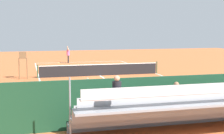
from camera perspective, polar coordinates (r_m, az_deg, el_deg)
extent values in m
plane|color=#BC6033|center=(27.57, -2.10, -1.50)|extent=(60.00, 60.00, 0.00)
cube|color=white|center=(38.30, -5.67, 0.86)|extent=(10.00, 0.10, 0.01)
cube|color=white|center=(17.19, 5.94, -6.72)|extent=(10.00, 0.10, 0.01)
cube|color=white|center=(29.05, 7.58, -1.11)|extent=(0.10, 22.00, 0.01)
cube|color=white|center=(26.95, -12.54, -1.85)|extent=(0.10, 22.00, 0.01)
cube|color=white|center=(33.45, -4.35, -0.01)|extent=(7.50, 0.10, 0.01)
cube|color=white|center=(21.78, 1.36, -3.76)|extent=(7.50, 0.10, 0.01)
cube|color=white|center=(27.57, -2.10, -1.49)|extent=(0.10, 12.10, 0.01)
cube|color=white|center=(38.30, -5.67, 0.86)|extent=(0.10, 0.30, 0.01)
cube|color=black|center=(27.51, -2.10, -0.56)|extent=(10.00, 0.02, 0.91)
cube|color=white|center=(27.45, -2.11, 0.44)|extent=(10.00, 0.04, 0.06)
cylinder|color=#2D5133|center=(29.02, 7.77, -0.07)|extent=(0.10, 0.10, 1.07)
cylinder|color=#2D5133|center=(26.87, -12.78, -0.74)|extent=(0.10, 0.10, 1.07)
cube|color=#194228|center=(14.27, 10.23, -5.53)|extent=(18.00, 0.16, 2.00)
cube|color=gray|center=(14.15, 10.77, -8.88)|extent=(9.00, 0.10, 0.45)
cube|color=gray|center=(13.79, 11.41, -8.51)|extent=(9.00, 0.80, 0.08)
cube|color=gray|center=(14.17, 10.71, -8.85)|extent=(9.00, 0.04, 0.45)
cube|color=silver|center=(13.60, 11.64, -6.91)|extent=(8.60, 0.36, 0.04)
cube|color=silver|center=(13.40, 12.00, -6.25)|extent=(8.60, 0.03, 0.36)
cube|color=gray|center=(12.99, 13.02, -7.47)|extent=(9.00, 0.80, 0.08)
cube|color=gray|center=(13.36, 12.24, -7.86)|extent=(9.00, 0.04, 0.45)
cube|color=silver|center=(12.81, 13.28, -5.75)|extent=(8.60, 0.36, 0.04)
cube|color=silver|center=(12.61, 13.69, -5.03)|extent=(8.60, 0.03, 0.36)
cube|color=gray|center=(12.20, 14.82, -6.29)|extent=(9.00, 0.80, 0.08)
cube|color=gray|center=(12.57, 13.94, -6.74)|extent=(9.00, 0.04, 0.45)
cube|color=silver|center=(12.03, 15.12, -4.44)|extent=(8.60, 0.36, 0.04)
cube|color=silver|center=(11.84, 15.58, -3.65)|extent=(8.60, 0.03, 0.36)
cylinder|color=gray|center=(11.58, -7.27, -7.51)|extent=(0.06, 0.06, 2.35)
cube|color=#2D2D33|center=(11.02, 0.68, -5.02)|extent=(0.32, 0.40, 0.12)
cylinder|color=black|center=(10.85, 0.85, -3.68)|extent=(0.30, 0.30, 0.45)
sphere|color=tan|center=(10.79, 0.85, -1.98)|extent=(0.20, 0.20, 0.20)
cube|color=#2D2D33|center=(13.48, 8.89, -6.80)|extent=(0.32, 0.40, 0.12)
cylinder|color=purple|center=(13.31, 9.12, -5.72)|extent=(0.30, 0.30, 0.45)
sphere|color=#8C6647|center=(13.24, 9.15, -4.35)|extent=(0.20, 0.20, 0.20)
cube|color=#2D2D33|center=(14.34, 15.99, -6.15)|extent=(0.32, 0.40, 0.12)
cylinder|color=red|center=(14.18, 16.28, -5.13)|extent=(0.30, 0.30, 0.45)
sphere|color=#8C6647|center=(14.12, 16.32, -3.84)|extent=(0.20, 0.20, 0.20)
cube|color=#2D2D33|center=(13.93, 12.90, -6.45)|extent=(0.32, 0.40, 0.12)
cylinder|color=yellow|center=(13.76, 13.16, -5.40)|extent=(0.30, 0.30, 0.45)
sphere|color=#8C6647|center=(13.69, 13.20, -4.07)|extent=(0.20, 0.20, 0.20)
cube|color=#2D2D33|center=(12.90, 1.75, -7.34)|extent=(0.32, 0.40, 0.12)
cylinder|color=purple|center=(12.72, 1.91, -6.23)|extent=(0.30, 0.30, 0.45)
sphere|color=#8C6647|center=(12.65, 1.91, -4.80)|extent=(0.20, 0.20, 0.20)
cube|color=#2D2D33|center=(12.71, 10.80, -5.60)|extent=(0.32, 0.40, 0.12)
cylinder|color=pink|center=(12.55, 11.06, -4.44)|extent=(0.30, 0.30, 0.45)
sphere|color=#8C6647|center=(12.49, 11.10, -2.98)|extent=(0.20, 0.20, 0.20)
cylinder|color=brown|center=(27.03, -14.51, -0.18)|extent=(0.07, 0.07, 1.60)
cylinder|color=brown|center=(27.04, -15.78, -0.21)|extent=(0.07, 0.07, 1.60)
cylinder|color=brown|center=(26.44, -14.50, -0.33)|extent=(0.07, 0.07, 1.60)
cylinder|color=brown|center=(26.45, -15.80, -0.37)|extent=(0.07, 0.07, 1.60)
cube|color=brown|center=(26.65, -15.20, 1.50)|extent=(0.56, 0.56, 0.06)
cube|color=brown|center=(26.39, -15.23, 2.03)|extent=(0.56, 0.06, 0.48)
cube|color=brown|center=(26.64, -14.66, 1.84)|extent=(0.04, 0.48, 0.04)
cube|color=brown|center=(26.64, -15.77, 1.80)|extent=(0.04, 0.48, 0.04)
cylinder|color=#234C2D|center=(16.35, 17.39, -6.92)|extent=(0.06, 0.06, 0.45)
cube|color=#334C8C|center=(15.58, 13.88, -7.65)|extent=(0.90, 0.36, 0.36)
cylinder|color=black|center=(37.71, -7.58, 1.38)|extent=(0.14, 0.14, 0.85)
cylinder|color=black|center=(37.50, -7.60, 1.35)|extent=(0.14, 0.14, 0.85)
cylinder|color=pink|center=(37.54, -7.61, 2.47)|extent=(0.42, 0.42, 0.60)
sphere|color=tan|center=(37.51, -7.62, 3.09)|extent=(0.22, 0.22, 0.22)
cylinder|color=tan|center=(37.29, -7.64, 3.21)|extent=(0.26, 0.13, 0.55)
cylinder|color=tan|center=(37.76, -7.59, 2.54)|extent=(0.10, 0.10, 0.50)
cylinder|color=black|center=(37.83, -8.92, 0.75)|extent=(0.22, 0.22, 0.03)
torus|color=#D8CC4C|center=(37.63, -9.19, 0.71)|extent=(0.43, 0.43, 0.02)
cylinder|color=white|center=(37.63, -9.19, 0.71)|extent=(0.25, 0.25, 0.00)
sphere|color=#CCDB33|center=(35.75, -5.87, 0.47)|extent=(0.07, 0.07, 0.07)
sphere|color=#CCDB33|center=(36.98, -6.61, 0.68)|extent=(0.07, 0.07, 0.07)
cylinder|color=#232328|center=(13.91, -4.66, -8.20)|extent=(0.14, 0.14, 0.85)
cylinder|color=#232328|center=(14.12, -4.57, -7.96)|extent=(0.14, 0.14, 0.85)
cylinder|color=pink|center=(13.85, -4.65, -5.18)|extent=(0.44, 0.44, 0.60)
sphere|color=beige|center=(13.77, -4.66, -3.51)|extent=(0.22, 0.22, 0.22)
cylinder|color=beige|center=(13.97, -4.58, -2.99)|extent=(0.26, 0.15, 0.55)
cylinder|color=beige|center=(13.63, -4.74, -5.25)|extent=(0.11, 0.11, 0.50)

